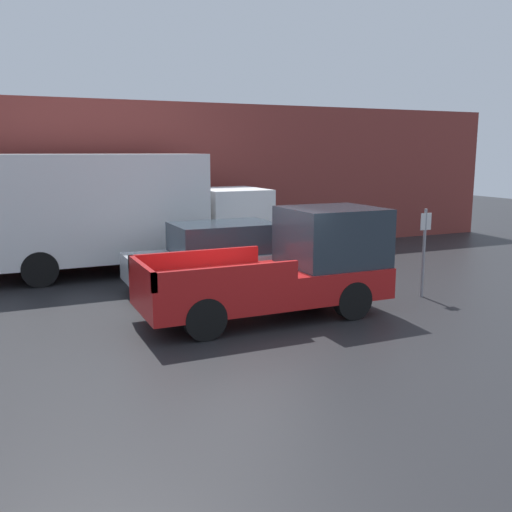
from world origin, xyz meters
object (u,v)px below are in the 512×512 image
object	(u,v)px
pickup_truck	(289,267)
car	(220,256)
parking_sign	(424,247)
delivery_truck	(109,210)

from	to	relation	value
pickup_truck	car	xyz separation A→B (m)	(-0.51, 2.75, -0.19)
car	parking_sign	bearing A→B (deg)	-33.47
delivery_truck	parking_sign	bearing A→B (deg)	-43.40
delivery_truck	car	bearing A→B (deg)	-56.20
parking_sign	delivery_truck	bearing A→B (deg)	136.60
pickup_truck	parking_sign	xyz separation A→B (m)	(3.63, 0.02, 0.17)
pickup_truck	delivery_truck	distance (m)	6.57
car	parking_sign	xyz separation A→B (m)	(4.14, -2.73, 0.36)
pickup_truck	car	size ratio (longest dim) A/B	1.14
car	delivery_truck	distance (m)	3.98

